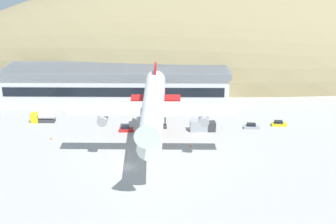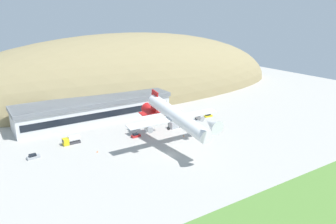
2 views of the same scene
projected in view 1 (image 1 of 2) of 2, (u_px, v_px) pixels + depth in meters
ground_plane at (126, 167)px, 103.75m from camera, size 348.19×348.19×0.00m
hill_backdrop at (219, 67)px, 193.03m from camera, size 229.45×84.21×72.37m
terminal_building at (116, 81)px, 149.94m from camera, size 71.92×17.81×10.38m
cargo_airplane at (153, 109)px, 104.38m from camera, size 37.94×45.96×12.36m
service_car_0 at (279, 124)px, 128.08m from camera, size 4.14×1.93×1.43m
service_car_1 at (126, 129)px, 124.06m from camera, size 3.83×2.01×1.65m
service_car_2 at (252, 126)px, 126.05m from camera, size 4.41×2.09×1.48m
fuel_truck at (202, 126)px, 124.04m from camera, size 6.93×2.71×2.98m
box_truck at (43, 117)px, 130.69m from camera, size 6.65×2.55×3.24m
traffic_cone_0 at (51, 138)px, 118.95m from camera, size 0.52×0.52×0.58m
traffic_cone_1 at (191, 145)px, 114.65m from camera, size 0.52×0.52×0.58m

